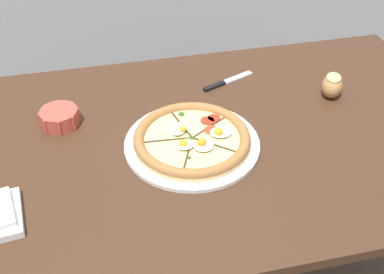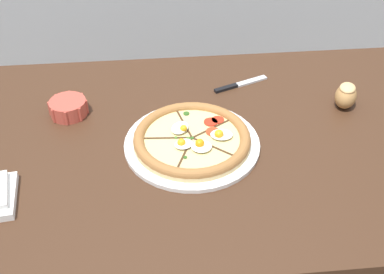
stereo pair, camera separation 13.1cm
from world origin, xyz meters
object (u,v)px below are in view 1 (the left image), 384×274
dining_table (210,159)px  ramekin_bowl (59,117)px  knife_spare (227,81)px  bread_piece_near (332,85)px  pizza (192,140)px

dining_table → ramekin_bowl: ramekin_bowl is taller
dining_table → knife_spare: (0.13, 0.26, 0.09)m
dining_table → knife_spare: 0.30m
dining_table → bread_piece_near: size_ratio=14.90×
dining_table → bread_piece_near: (0.42, 0.12, 0.13)m
dining_table → pizza: (-0.06, -0.03, 0.11)m
pizza → bread_piece_near: 0.50m
pizza → dining_table: bearing=24.9°
dining_table → pizza: 0.12m
pizza → bread_piece_near: size_ratio=3.56×
dining_table → pizza: pizza is taller
dining_table → bread_piece_near: 0.45m
ramekin_bowl → bread_piece_near: (0.83, -0.04, 0.01)m
dining_table → ramekin_bowl: (-0.41, 0.15, 0.11)m
dining_table → bread_piece_near: bread_piece_near is taller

